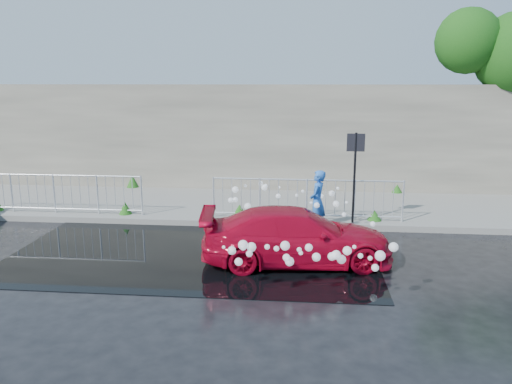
% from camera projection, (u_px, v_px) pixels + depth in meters
% --- Properties ---
extents(ground, '(90.00, 90.00, 0.00)m').
position_uv_depth(ground, '(162.00, 265.00, 10.40)').
color(ground, black).
rests_on(ground, ground).
extents(pavement, '(30.00, 4.00, 0.15)m').
position_uv_depth(pavement, '(208.00, 204.00, 15.24)').
color(pavement, gray).
rests_on(pavement, ground).
extents(curb, '(30.00, 0.25, 0.16)m').
position_uv_depth(curb, '(193.00, 222.00, 13.30)').
color(curb, gray).
rests_on(curb, ground).
extents(retaining_wall, '(30.00, 0.60, 3.50)m').
position_uv_depth(retaining_wall, '(219.00, 137.00, 16.98)').
color(retaining_wall, '#615D52').
rests_on(retaining_wall, pavement).
extents(puddle, '(8.00, 5.00, 0.01)m').
position_uv_depth(puddle, '(196.00, 250.00, 11.32)').
color(puddle, black).
rests_on(puddle, ground).
extents(sign_post, '(0.45, 0.06, 2.50)m').
position_uv_depth(sign_post, '(355.00, 163.00, 12.64)').
color(sign_post, black).
rests_on(sign_post, ground).
extents(railing_left, '(5.05, 0.05, 1.10)m').
position_uv_depth(railing_left, '(54.00, 192.00, 13.87)').
color(railing_left, silver).
rests_on(railing_left, pavement).
extents(railing_right, '(5.05, 0.05, 1.10)m').
position_uv_depth(railing_right, '(307.00, 198.00, 13.21)').
color(railing_right, silver).
rests_on(railing_right, pavement).
extents(weeds, '(12.17, 3.93, 0.44)m').
position_uv_depth(weeds, '(183.00, 199.00, 14.84)').
color(weeds, '#1B5115').
rests_on(weeds, pavement).
extents(water_spray, '(3.60, 5.36, 1.01)m').
position_uv_depth(water_spray, '(295.00, 226.00, 10.66)').
color(water_spray, white).
rests_on(water_spray, ground).
extents(red_car, '(4.17, 2.10, 1.16)m').
position_uv_depth(red_car, '(297.00, 236.00, 10.45)').
color(red_car, '#AA0621').
rests_on(red_car, ground).
extents(person, '(0.53, 0.67, 1.59)m').
position_uv_depth(person, '(317.00, 202.00, 12.52)').
color(person, blue).
rests_on(person, ground).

